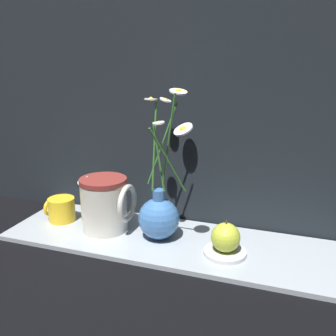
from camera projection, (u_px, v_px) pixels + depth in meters
ground_plane at (172, 244)px, 0.98m from camera, size 6.00×6.00×0.00m
shelf at (172, 242)px, 0.97m from camera, size 0.89×0.26×0.01m
backdrop_wall at (191, 23)px, 0.95m from camera, size 1.39×0.02×1.10m
vase_with_flowers at (159, 214)px, 0.97m from camera, size 0.17×0.19×0.38m
yellow_mug at (61, 209)px, 1.08m from camera, size 0.09×0.08×0.07m
ceramic_pitcher at (105, 202)px, 1.01m from camera, size 0.15×0.13×0.16m
saucer_plate at (225, 252)px, 0.90m from camera, size 0.10×0.10×0.01m
orange_fruit at (226, 237)px, 0.89m from camera, size 0.07×0.07×0.08m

